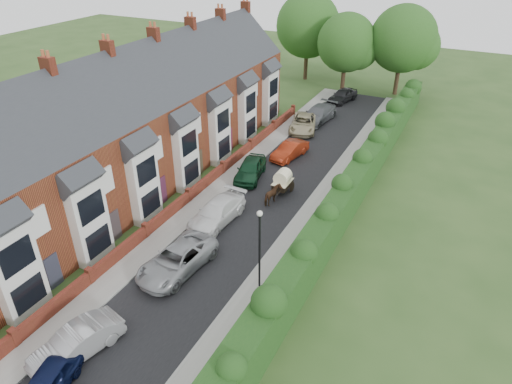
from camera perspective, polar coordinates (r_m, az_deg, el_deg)
ground at (r=25.33m, az=-10.92°, el=-14.76°), size 140.00×140.00×0.00m
road at (r=32.76m, az=-0.30°, el=-2.36°), size 6.00×58.00×0.02m
pavement_hedge_side at (r=31.40m, az=6.41°, el=-4.08°), size 2.20×58.00×0.12m
pavement_house_side at (r=34.38m, az=-6.03°, el=-0.72°), size 1.70×58.00×0.12m
kerb_hedge_side at (r=31.69m, az=4.64°, el=-3.60°), size 0.18×58.00×0.13m
kerb_house_side at (r=34.00m, az=-4.89°, el=-1.03°), size 0.18×58.00×0.13m
hedge at (r=30.11m, az=9.78°, el=-2.50°), size 2.10×58.00×2.85m
terrace_row at (r=35.38m, az=-16.38°, el=7.12°), size 9.05×40.50×11.50m
garden_wall_row at (r=33.96m, az=-8.39°, el=-0.53°), size 0.35×40.35×1.10m
lamppost at (r=24.30m, az=0.45°, el=-6.07°), size 0.32×0.32×5.16m
tree_far_left at (r=56.88m, az=11.61°, el=17.63°), size 7.14×6.80×9.29m
tree_far_right at (r=57.44m, az=18.30°, el=17.51°), size 7.98×7.60×10.31m
tree_far_back at (r=61.27m, az=6.91°, el=19.76°), size 8.40×8.00×10.82m
car_navy at (r=23.14m, az=-24.68°, el=-20.98°), size 2.46×4.15×1.32m
car_silver_a at (r=24.14m, az=-21.52°, el=-17.15°), size 2.65×4.74×1.48m
car_silver_b at (r=27.45m, az=-9.84°, el=-8.35°), size 3.02×5.68×1.52m
car_white at (r=31.32m, az=-4.91°, el=-2.54°), size 2.41×5.35×1.52m
car_green at (r=36.70m, az=-0.72°, el=2.90°), size 2.77×4.91×1.58m
car_red at (r=40.16m, az=4.23°, el=5.21°), size 2.24×4.40×1.38m
car_beige at (r=46.01m, az=5.98°, el=8.56°), size 3.64×5.74×1.47m
car_grey at (r=48.33m, az=7.76°, el=9.62°), size 2.88×5.76×1.61m
car_black at (r=54.69m, az=10.80°, el=11.79°), size 2.80×4.71×1.50m
horse at (r=33.25m, az=2.10°, el=-0.43°), size 0.92×1.73×1.41m
horse_cart at (r=34.48m, az=3.36°, el=1.52°), size 1.22×2.69×1.94m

